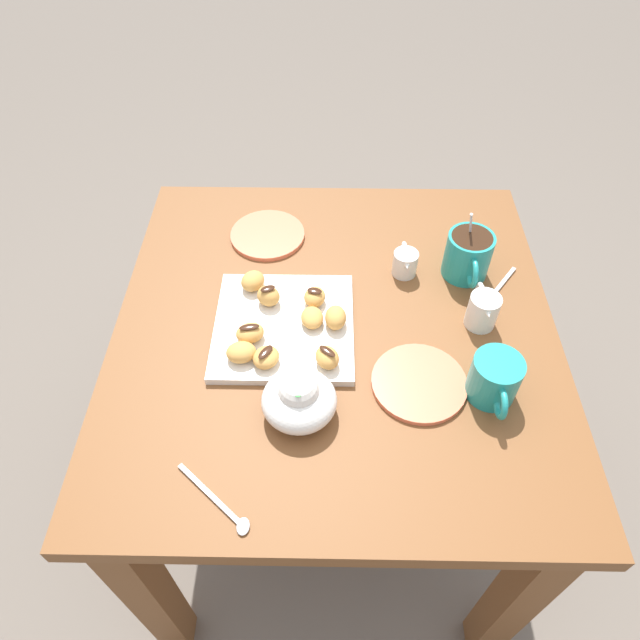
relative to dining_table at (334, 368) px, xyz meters
name	(u,v)px	position (x,y,z in m)	size (l,w,h in m)	color
ground_plane	(330,488)	(0.00, 0.00, -0.60)	(8.00, 8.00, 0.00)	#665B51
dining_table	(334,368)	(0.00, 0.00, 0.00)	(0.90, 0.87, 0.75)	brown
pastry_plate_square	(284,326)	(0.01, -0.10, 0.15)	(0.27, 0.27, 0.02)	silver
coffee_mug_teal_left	(468,255)	(-0.15, 0.27, 0.20)	(0.14, 0.10, 0.15)	teal
coffee_mug_teal_right	(495,378)	(0.16, 0.27, 0.19)	(0.13, 0.09, 0.09)	teal
cream_pitcher_white	(483,309)	(-0.01, 0.28, 0.18)	(0.10, 0.06, 0.07)	silver
ice_cream_bowl	(299,399)	(0.20, -0.06, 0.18)	(0.13, 0.13, 0.10)	silver
chocolate_sauce_pitcher	(405,262)	(-0.15, 0.15, 0.17)	(0.09, 0.05, 0.06)	silver
saucer_coral_left	(268,235)	(-0.26, -0.15, 0.15)	(0.17, 0.17, 0.01)	#E5704C
saucer_coral_right	(419,383)	(0.14, 0.15, 0.15)	(0.17, 0.17, 0.01)	#E5704C
loose_spoon_near_saucer	(222,506)	(0.37, -0.18, 0.15)	(0.12, 0.13, 0.01)	silver
loose_spoon_by_plate	(492,295)	(-0.08, 0.32, 0.15)	(0.14, 0.10, 0.01)	silver
beignet_0	(268,296)	(-0.04, -0.13, 0.18)	(0.04, 0.05, 0.04)	#D19347
chocolate_drizzle_0	(268,289)	(-0.04, -0.13, 0.20)	(0.03, 0.02, 0.01)	#381E11
beignet_1	(241,352)	(0.10, -0.17, 0.17)	(0.05, 0.05, 0.03)	#D19347
beignet_2	(315,297)	(-0.05, -0.04, 0.17)	(0.04, 0.05, 0.03)	#D19347
chocolate_drizzle_2	(315,291)	(-0.05, -0.04, 0.19)	(0.03, 0.02, 0.01)	#381E11
beignet_3	(250,333)	(0.05, -0.16, 0.17)	(0.05, 0.04, 0.03)	#D19347
chocolate_drizzle_3	(249,327)	(0.05, -0.16, 0.19)	(0.04, 0.02, 0.01)	#381E11
beignet_4	(327,358)	(0.11, -0.02, 0.18)	(0.05, 0.04, 0.04)	#D19347
chocolate_drizzle_4	(327,351)	(0.11, -0.02, 0.19)	(0.04, 0.01, 0.01)	#381E11
beignet_5	(266,357)	(0.11, -0.13, 0.17)	(0.05, 0.05, 0.03)	#D19347
chocolate_drizzle_5	(265,352)	(0.11, -0.13, 0.19)	(0.04, 0.02, 0.01)	#381E11
beignet_6	(312,318)	(0.01, -0.05, 0.17)	(0.04, 0.05, 0.03)	#D19347
beignet_7	(338,318)	(0.01, 0.00, 0.18)	(0.04, 0.05, 0.04)	#D19347
beignet_8	(253,281)	(-0.09, -0.17, 0.18)	(0.05, 0.05, 0.03)	#D19347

